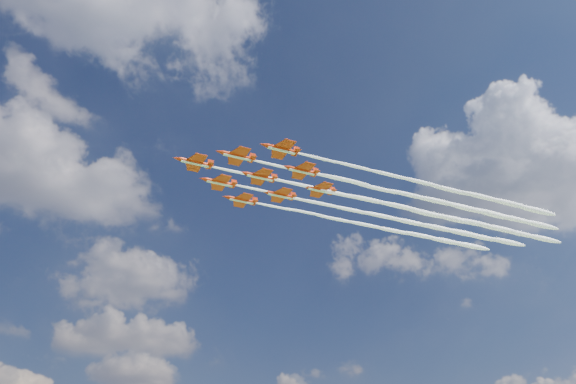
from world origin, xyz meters
The scene contains 9 objects.
jet_lead centered at (19.56, 4.59, 83.37)m, with size 96.65×9.40×2.75m.
jet_row2_port centered at (28.79, -3.23, 83.37)m, with size 96.65×9.40×2.75m.
jet_row2_starb centered at (29.01, 12.13, 83.37)m, with size 96.65×9.40×2.75m.
jet_row3_port centered at (38.03, -11.04, 83.37)m, with size 96.65×9.40×2.75m.
jet_row3_centre centered at (38.25, 4.32, 83.37)m, with size 96.65×9.40×2.75m.
jet_row3_starb centered at (38.47, 19.68, 83.37)m, with size 96.65×9.40×2.75m.
jet_row4_port centered at (47.48, -3.50, 83.37)m, with size 96.65×9.40×2.75m.
jet_row4_starb centered at (47.70, 11.86, 83.37)m, with size 96.65×9.40×2.75m.
jet_tail centered at (56.94, 4.05, 83.37)m, with size 96.65×9.40×2.75m.
Camera 1 is at (-55.46, -121.53, 4.00)m, focal length 35.00 mm.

